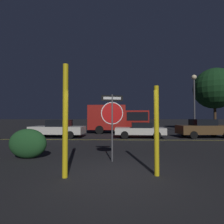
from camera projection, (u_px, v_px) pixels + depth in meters
name	position (u px, v px, depth m)	size (l,w,h in m)	color
ground_plane	(114.00, 176.00, 5.09)	(260.00, 260.00, 0.00)	black
road_center_stripe	(116.00, 140.00, 13.03)	(43.03, 0.12, 0.01)	gold
stop_sign	(112.00, 114.00, 6.74)	(0.85, 0.18, 2.58)	#4C4C51
yellow_pole_left	(65.00, 120.00, 4.97)	(0.15, 0.15, 3.23)	yellow
yellow_pole_right	(157.00, 130.00, 5.12)	(0.14, 0.14, 2.63)	yellow
hedge_bush_1	(28.00, 144.00, 7.22)	(1.56, 0.76, 1.22)	#1E4C23
passing_car_2	(58.00, 129.00, 14.81)	(4.58, 2.22, 1.46)	silver
passing_car_3	(140.00, 130.00, 14.44)	(4.19, 2.00, 1.25)	silver
passing_car_4	(204.00, 128.00, 14.59)	(4.51, 2.09, 1.53)	brown
delivery_truck	(118.00, 118.00, 18.59)	(6.31, 2.44, 2.94)	maroon
street_lamp	(194.00, 92.00, 18.53)	(0.53, 0.53, 6.21)	#4C4C51
tree_0	(215.00, 89.00, 22.71)	(5.27, 5.27, 8.06)	#422D1E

